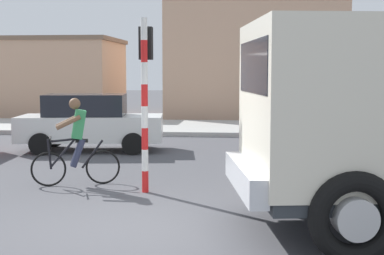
{
  "coord_description": "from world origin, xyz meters",
  "views": [
    {
      "loc": [
        1.56,
        -7.77,
        2.22
      ],
      "look_at": [
        0.55,
        2.5,
        1.2
      ],
      "focal_mm": 52.47,
      "sensor_mm": 36.0,
      "label": 1
    }
  ],
  "objects_px": {
    "cyclist": "(76,142)",
    "traffic_light_pole": "(145,81)",
    "pedestrian_near_kerb": "(348,121)",
    "car_far_side": "(90,122)"
  },
  "relations": [
    {
      "from": "traffic_light_pole",
      "to": "car_far_side",
      "type": "height_order",
      "value": "traffic_light_pole"
    },
    {
      "from": "cyclist",
      "to": "traffic_light_pole",
      "type": "bearing_deg",
      "value": -16.08
    },
    {
      "from": "cyclist",
      "to": "traffic_light_pole",
      "type": "height_order",
      "value": "traffic_light_pole"
    },
    {
      "from": "traffic_light_pole",
      "to": "pedestrian_near_kerb",
      "type": "bearing_deg",
      "value": 51.6
    },
    {
      "from": "pedestrian_near_kerb",
      "to": "car_far_side",
      "type": "bearing_deg",
      "value": -174.18
    },
    {
      "from": "traffic_light_pole",
      "to": "car_far_side",
      "type": "relative_size",
      "value": 0.77
    },
    {
      "from": "cyclist",
      "to": "car_far_side",
      "type": "bearing_deg",
      "value": 102.89
    },
    {
      "from": "traffic_light_pole",
      "to": "pedestrian_near_kerb",
      "type": "xyz_separation_m",
      "value": [
        4.73,
        5.96,
        -1.22
      ]
    },
    {
      "from": "cyclist",
      "to": "pedestrian_near_kerb",
      "type": "relative_size",
      "value": 1.06
    },
    {
      "from": "car_far_side",
      "to": "pedestrian_near_kerb",
      "type": "bearing_deg",
      "value": 5.82
    }
  ]
}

